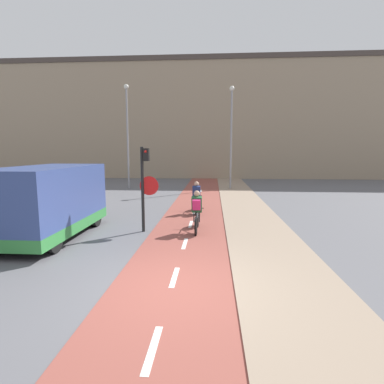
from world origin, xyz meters
name	(u,v)px	position (x,y,z in m)	size (l,w,h in m)	color
ground_plane	(172,288)	(0.00, 0.00, 0.00)	(120.00, 120.00, 0.00)	#5B5B60
bike_lane	(172,287)	(0.00, 0.01, 0.01)	(2.64, 60.00, 0.02)	brown
sidewalk_strip	(293,291)	(2.52, 0.00, 0.03)	(2.40, 60.00, 0.05)	gray
building_row_background	(206,120)	(0.00, 27.86, 6.23)	(60.00, 5.20, 12.44)	gray
traffic_light_pole	(145,180)	(-1.54, 4.39, 1.87)	(0.67, 0.25, 3.02)	black
street_lamp_far	(127,127)	(-5.66, 16.81, 4.70)	(0.36, 0.36, 7.82)	gray
street_lamp_sidewalk	(231,128)	(2.19, 16.88, 4.57)	(0.36, 0.36, 7.59)	gray
cyclist_near	(197,212)	(0.29, 4.52, 0.71)	(0.46, 1.80, 1.48)	black
cyclist_far	(196,199)	(0.10, 7.80, 0.67)	(0.46, 1.76, 1.48)	black
van	(48,203)	(-4.59, 3.48, 1.17)	(2.18, 4.70, 2.37)	#334784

